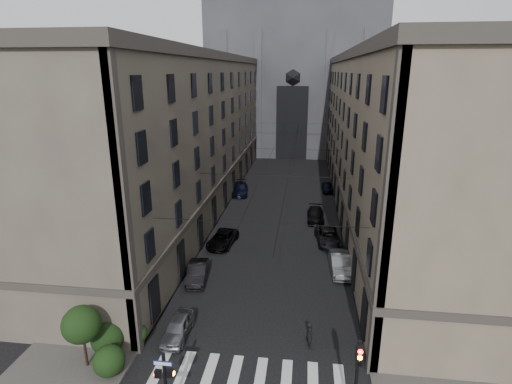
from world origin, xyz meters
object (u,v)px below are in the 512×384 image
at_px(traffic_light_right, 357,377).
at_px(pedestrian, 310,335).
at_px(car_left_far, 240,189).
at_px(car_right_midnear, 328,237).
at_px(gothic_tower, 295,65).
at_px(car_left_midnear, 197,272).
at_px(car_left_midfar, 222,239).
at_px(car_right_near, 340,263).
at_px(car_left_near, 178,327).
at_px(pedestrian_signal_left, 165,382).
at_px(car_right_midfar, 316,215).
at_px(car_right_far, 328,187).

xyz_separation_m(traffic_light_right, pedestrian, (-2.05, 6.08, -2.41)).
bearing_deg(car_left_far, car_right_midnear, -60.53).
bearing_deg(gothic_tower, car_left_far, -99.98).
xyz_separation_m(car_left_midnear, car_left_midfar, (0.64, 7.14, -0.04)).
relative_size(gothic_tower, car_right_near, 12.13).
bearing_deg(car_left_far, pedestrian, -80.36).
bearing_deg(car_left_near, pedestrian_signal_left, -76.51).
distance_m(pedestrian_signal_left, car_left_near, 6.89).
bearing_deg(car_left_far, car_left_midnear, -96.37).
bearing_deg(car_left_midfar, car_right_near, -13.26).
bearing_deg(pedestrian_signal_left, traffic_light_right, 2.64).
bearing_deg(car_left_near, car_left_midfar, 90.09).
distance_m(car_left_near, car_right_midnear, 19.34).
bearing_deg(pedestrian, traffic_light_right, -176.55).
bearing_deg(car_left_far, car_left_near, -95.42).
bearing_deg(car_left_near, car_right_midnear, 57.00).
relative_size(gothic_tower, car_left_midfar, 12.04).
bearing_deg(pedestrian_signal_left, car_right_near, 59.95).
relative_size(pedestrian_signal_left, car_right_midfar, 0.85).
bearing_deg(car_right_midnear, traffic_light_right, -95.90).
distance_m(pedestrian_signal_left, car_right_far, 42.17).
relative_size(car_left_far, pedestrian, 3.01).
bearing_deg(car_left_near, traffic_light_right, -29.68).
bearing_deg(gothic_tower, car_right_midnear, -83.87).
relative_size(car_left_near, car_left_midnear, 0.90).
relative_size(traffic_light_right, car_right_midnear, 1.05).
distance_m(car_left_near, car_left_far, 31.75).
relative_size(traffic_light_right, pedestrian, 2.94).
bearing_deg(car_left_midfar, pedestrian_signal_left, -78.73).
distance_m(car_left_midfar, pedestrian, 16.84).
bearing_deg(pedestrian, pedestrian_signal_left, 117.46).
xyz_separation_m(car_left_midnear, car_right_midfar, (10.03, 15.21, -0.02)).
bearing_deg(car_left_far, car_left_midfar, -93.82).
height_order(gothic_tower, car_right_near, gothic_tower).
bearing_deg(pedestrian_signal_left, car_left_midfar, 94.34).
height_order(car_left_near, car_left_midnear, car_left_midnear).
distance_m(car_right_midfar, pedestrian, 22.52).
xyz_separation_m(car_right_midnear, car_right_midfar, (-1.16, 6.29, -0.00)).
height_order(car_left_midfar, pedestrian, pedestrian).
xyz_separation_m(car_left_midfar, car_right_midfar, (9.40, 8.06, 0.02)).
relative_size(gothic_tower, car_left_midnear, 13.45).
xyz_separation_m(car_left_far, car_right_near, (12.40, -21.44, 0.02)).
bearing_deg(car_left_far, car_right_near, -67.41).
relative_size(car_left_midnear, car_right_far, 1.14).
xyz_separation_m(car_left_midnear, pedestrian, (9.30, -7.30, 0.17)).
bearing_deg(car_right_far, car_left_midfar, -122.59).
distance_m(car_left_near, car_right_far, 36.30).
relative_size(car_left_near, car_right_near, 0.81).
distance_m(car_left_near, car_left_midnear, 7.33).
bearing_deg(pedestrian_signal_left, car_left_near, 103.51).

